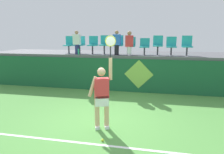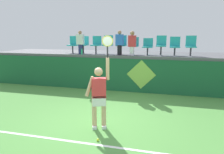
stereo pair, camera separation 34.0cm
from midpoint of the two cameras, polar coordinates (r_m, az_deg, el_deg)
The scene contains 21 objects.
ground_plane at distance 6.31m, azimuth -1.91°, elevation -12.17°, with size 40.00×40.00×0.00m, color #519342.
court_back_wall at distance 9.46m, azimuth 4.30°, elevation 0.55°, with size 13.94×0.20×1.48m, color #195633.
spectator_platform at distance 10.70m, azimuth 5.74°, elevation 6.14°, with size 13.94×2.89×0.12m, color #56565B.
court_baseline_stripe at distance 5.26m, azimuth -5.96°, elevation -17.34°, with size 12.55×0.08×0.01m, color white.
tennis_player at distance 5.64m, azimuth -1.80°, elevation -4.77°, with size 0.72×0.37×2.50m.
tennis_ball at distance 5.30m, azimuth -1.93°, elevation -16.67°, with size 0.07×0.07×0.07m, color #D1E533.
water_bottle at distance 9.96m, azimuth -7.22°, elevation 6.84°, with size 0.07×0.07×0.27m, color #26B272.
stadium_chair_0 at distance 10.80m, azimuth -9.58°, elevation 8.89°, with size 0.44×0.42×0.84m.
stadium_chair_1 at distance 10.58m, azimuth -6.75°, elevation 8.98°, with size 0.44×0.42×0.84m.
stadium_chair_2 at distance 10.36m, azimuth -3.32°, elevation 8.99°, with size 0.44×0.42×0.85m.
stadium_chair_3 at distance 10.20m, azimuth -0.16°, elevation 9.08°, with size 0.44×0.42×0.88m.
stadium_chair_4 at distance 10.05m, azimuth 3.56°, elevation 9.00°, with size 0.44×0.42×0.88m.
stadium_chair_5 at distance 9.95m, azimuth 6.86°, elevation 8.68°, with size 0.44×0.42×0.80m.
stadium_chair_6 at distance 9.88m, azimuth 10.66°, elevation 8.35°, with size 0.44×0.42×0.75m.
stadium_chair_7 at distance 9.85m, azimuth 14.16°, elevation 8.61°, with size 0.44×0.42×0.88m.
stadium_chair_8 at distance 9.87m, azimuth 17.64°, elevation 8.21°, with size 0.44×0.42×0.83m.
stadium_chair_9 at distance 9.92m, azimuth 21.53°, elevation 8.11°, with size 0.44×0.42×0.88m.
spectator_0 at distance 9.51m, azimuth 6.51°, elevation 9.18°, with size 0.34×0.20×1.07m.
spectator_1 at distance 10.19m, azimuth -7.62°, elevation 9.37°, with size 0.34×0.20×1.10m.
spectator_2 at distance 9.64m, azimuth 3.08°, elevation 9.33°, with size 0.34×0.20×1.10m.
wall_signage_mount at distance 9.42m, azimuth 8.80°, elevation -4.22°, with size 1.27×0.01×1.45m.
Camera 2 is at (1.83, -5.49, 2.54)m, focal length 33.76 mm.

